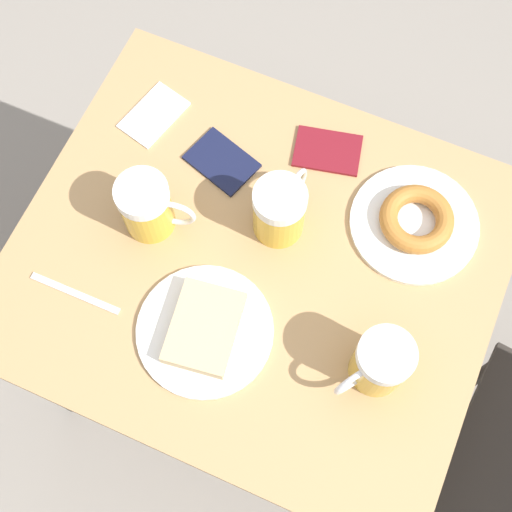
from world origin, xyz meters
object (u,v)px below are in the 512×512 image
object	(u,v)px
napkin_folded	(154,115)
fork	(75,293)
beer_mug_left	(148,207)
beer_mug_center	(380,363)
plate_with_cake	(205,329)
beer_mug_right	(280,210)
passport_near_edge	(328,151)
passport_far_edge	(222,162)
plate_with_donut	(415,221)

from	to	relation	value
napkin_folded	fork	world-z (taller)	same
beer_mug_left	beer_mug_center	xyz separation A→B (m)	(0.10, 0.47, 0.00)
fork	plate_with_cake	bearing A→B (deg)	96.94
plate_with_cake	fork	distance (m)	0.24
plate_with_cake	fork	size ratio (longest dim) A/B	1.37
beer_mug_right	beer_mug_left	bearing A→B (deg)	-68.04
beer_mug_center	beer_mug_right	distance (m)	0.32
beer_mug_left	napkin_folded	bearing A→B (deg)	-154.21
plate_with_cake	passport_near_edge	distance (m)	0.42
beer_mug_right	napkin_folded	world-z (taller)	beer_mug_right
beer_mug_left	passport_far_edge	distance (m)	0.19
plate_with_donut	beer_mug_center	xyz separation A→B (m)	(0.29, 0.03, 0.05)
beer_mug_right	passport_near_edge	xyz separation A→B (m)	(-0.18, 0.03, -0.06)
plate_with_cake	plate_with_donut	distance (m)	0.43
plate_with_cake	beer_mug_center	bearing A→B (deg)	99.98
beer_mug_left	beer_mug_right	bearing A→B (deg)	111.96
beer_mug_left	plate_with_cake	bearing A→B (deg)	49.58
plate_with_cake	fork	bearing A→B (deg)	-83.06
passport_near_edge	plate_with_donut	bearing A→B (deg)	68.63
plate_with_donut	beer_mug_left	world-z (taller)	beer_mug_left
beer_mug_right	napkin_folded	size ratio (longest dim) A/B	0.96
napkin_folded	beer_mug_left	bearing A→B (deg)	25.79
beer_mug_left	beer_mug_right	xyz separation A→B (m)	(-0.09, 0.22, 0.00)
passport_near_edge	passport_far_edge	xyz separation A→B (m)	(0.10, -0.18, 0.00)
beer_mug_left	passport_far_edge	size ratio (longest dim) A/B	0.94
beer_mug_left	fork	world-z (taller)	beer_mug_left
fork	passport_near_edge	bearing A→B (deg)	145.48
passport_far_edge	beer_mug_right	bearing A→B (deg)	63.35
napkin_folded	passport_far_edge	distance (m)	0.17
plate_with_cake	plate_with_donut	bearing A→B (deg)	141.56
napkin_folded	passport_near_edge	world-z (taller)	passport_near_edge
plate_with_cake	passport_near_edge	world-z (taller)	plate_with_cake
plate_with_donut	passport_near_edge	bearing A→B (deg)	-111.37
beer_mug_center	passport_near_edge	bearing A→B (deg)	-147.95
napkin_folded	beer_mug_center	bearing A→B (deg)	61.95
passport_near_edge	passport_far_edge	bearing A→B (deg)	-60.00
plate_with_cake	napkin_folded	bearing A→B (deg)	-142.13
beer_mug_left	fork	bearing A→B (deg)	-19.25
passport_far_edge	passport_near_edge	bearing A→B (deg)	120.00
beer_mug_center	passport_far_edge	bearing A→B (deg)	-122.97
beer_mug_left	beer_mug_center	size ratio (longest dim) A/B	1.07
beer_mug_center	beer_mug_right	xyz separation A→B (m)	(-0.19, -0.25, 0.00)
beer_mug_center	beer_mug_left	bearing A→B (deg)	-101.95
napkin_folded	passport_near_edge	distance (m)	0.35
beer_mug_right	passport_near_edge	bearing A→B (deg)	171.52
beer_mug_right	fork	size ratio (longest dim) A/B	0.80
beer_mug_right	passport_far_edge	xyz separation A→B (m)	(-0.08, -0.15, -0.06)
fork	passport_far_edge	world-z (taller)	passport_far_edge
beer_mug_left	passport_far_edge	bearing A→B (deg)	157.72
beer_mug_center	napkin_folded	world-z (taller)	beer_mug_center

